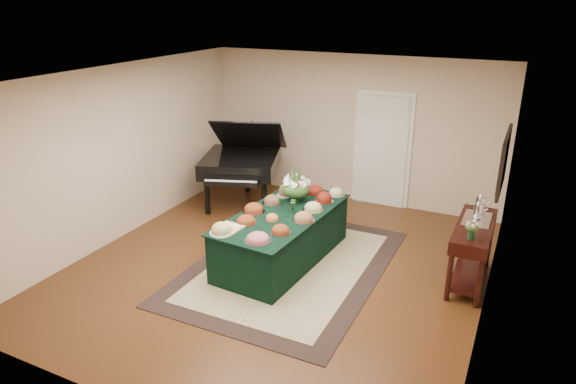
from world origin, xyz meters
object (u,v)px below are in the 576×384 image
at_px(floral_centerpiece, 296,185).
at_px(mahogany_sideboard, 473,238).
at_px(buffet_table, 283,237).
at_px(grand_piano, 241,162).

bearing_deg(floral_centerpiece, mahogany_sideboard, 0.49).
distance_m(buffet_table, grand_piano, 2.37).
height_order(floral_centerpiece, mahogany_sideboard, floral_centerpiece).
xyz_separation_m(buffet_table, grand_piano, (-1.65, 1.64, 0.43)).
distance_m(grand_piano, mahogany_sideboard, 4.34).
height_order(floral_centerpiece, grand_piano, grand_piano).
bearing_deg(mahogany_sideboard, grand_piano, 165.10).
xyz_separation_m(buffet_table, mahogany_sideboard, (2.54, 0.52, 0.29)).
relative_size(floral_centerpiece, mahogany_sideboard, 0.32).
height_order(buffet_table, floral_centerpiece, floral_centerpiece).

